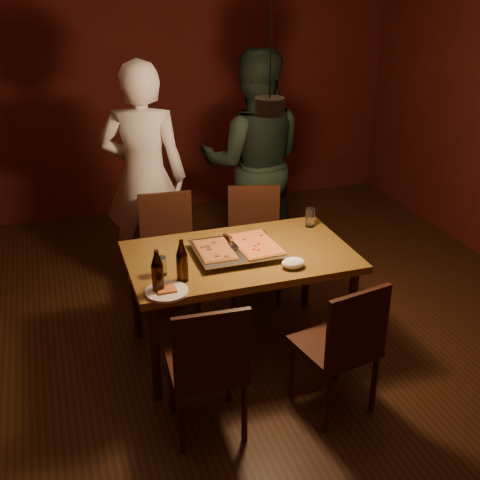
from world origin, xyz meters
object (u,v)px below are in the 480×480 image
object	(u,v)px
chair_far_left	(168,240)
chair_near_right	(344,338)
chair_near_left	(209,359)
beer_bottle_a	(157,271)
diner_dark	(254,163)
beer_bottle_b	(182,261)
plate_slice	(167,291)
diner_white	(144,178)
pendant_lamp	(270,104)
chair_far_right	(254,232)
pizza_tray	(237,251)
dining_table	(240,263)

from	to	relation	value
chair_far_left	chair_near_right	size ratio (longest dim) A/B	0.99
chair_far_left	chair_near_right	distance (m)	1.80
chair_near_left	beer_bottle_a	xyz separation A→B (m)	(-0.18, 0.45, 0.35)
diner_dark	chair_near_right	bearing A→B (deg)	102.85
chair_far_left	beer_bottle_b	distance (m)	1.13
plate_slice	diner_white	distance (m)	1.58
pendant_lamp	chair_near_right	bearing A→B (deg)	-73.51
plate_slice	diner_dark	bearing A→B (deg)	55.39
chair_near_right	beer_bottle_a	world-z (taller)	beer_bottle_a
chair_far_right	chair_near_right	xyz separation A→B (m)	(-0.01, -1.60, 0.00)
pizza_tray	chair_near_left	bearing A→B (deg)	-112.76
chair_far_left	beer_bottle_a	world-z (taller)	beer_bottle_a
pizza_tray	plate_slice	world-z (taller)	pizza_tray
chair_far_left	pendant_lamp	size ratio (longest dim) A/B	0.44
chair_near_left	diner_white	bearing A→B (deg)	92.60
diner_white	plate_slice	bearing A→B (deg)	102.25
beer_bottle_b	diner_dark	world-z (taller)	diner_dark
dining_table	diner_white	size ratio (longest dim) A/B	0.80
pizza_tray	plate_slice	xyz separation A→B (m)	(-0.55, -0.36, -0.01)
dining_table	pizza_tray	world-z (taller)	pizza_tray
chair_far_left	chair_far_right	xyz separation A→B (m)	(0.70, -0.07, 0.00)
chair_near_right	chair_far_left	bearing A→B (deg)	101.59
dining_table	pizza_tray	size ratio (longest dim) A/B	2.73
chair_far_right	pendant_lamp	size ratio (longest dim) A/B	0.47
chair_far_left	beer_bottle_a	size ratio (longest dim) A/B	1.77
pendant_lamp	beer_bottle_a	bearing A→B (deg)	-163.78
chair_near_left	pendant_lamp	world-z (taller)	pendant_lamp
chair_far_right	beer_bottle_a	world-z (taller)	beer_bottle_a
dining_table	chair_far_right	world-z (taller)	chair_far_right
chair_far_left	chair_far_right	bearing A→B (deg)	179.67
chair_near_right	beer_bottle_b	distance (m)	1.06
plate_slice	dining_table	bearing A→B (deg)	32.28
dining_table	beer_bottle_b	size ratio (longest dim) A/B	5.51
dining_table	beer_bottle_a	size ratio (longest dim) A/B	5.49
dining_table	pendant_lamp	size ratio (longest dim) A/B	1.36
pizza_tray	beer_bottle_b	world-z (taller)	beer_bottle_b
chair_far_left	chair_near_left	world-z (taller)	same
beer_bottle_b	plate_slice	world-z (taller)	beer_bottle_b
dining_table	plate_slice	distance (m)	0.69
chair_near_left	diner_dark	size ratio (longest dim) A/B	0.25
beer_bottle_a	beer_bottle_b	xyz separation A→B (m)	(0.17, 0.09, -0.00)
beer_bottle_b	chair_near_right	bearing A→B (deg)	-36.27
chair_near_right	diner_white	bearing A→B (deg)	100.10
chair_near_right	beer_bottle_a	size ratio (longest dim) A/B	1.80
chair_near_left	pizza_tray	size ratio (longest dim) A/B	0.88
pizza_tray	pendant_lamp	world-z (taller)	pendant_lamp
chair_near_left	beer_bottle_a	size ratio (longest dim) A/B	1.77
pizza_tray	diner_dark	distance (m)	1.39
diner_white	diner_dark	xyz separation A→B (m)	(0.96, 0.05, 0.02)
pizza_tray	pendant_lamp	distance (m)	1.01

